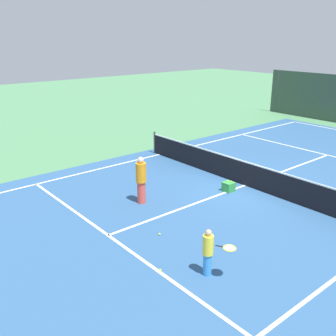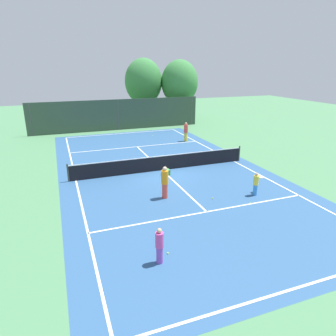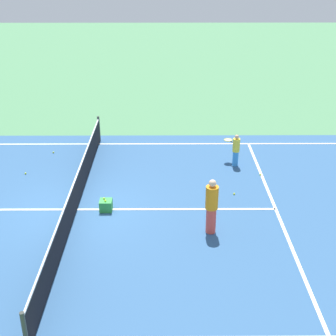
% 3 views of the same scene
% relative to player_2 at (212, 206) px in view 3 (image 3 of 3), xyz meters
% --- Properties ---
extents(ground_plane, '(80.00, 80.00, 0.00)m').
position_rel_player_2_xyz_m(ground_plane, '(1.31, 4.19, -0.88)').
color(ground_plane, '#4C8456').
extents(court_surface, '(13.00, 25.00, 0.01)m').
position_rel_player_2_xyz_m(court_surface, '(1.31, 4.19, -0.88)').
color(court_surface, '#2D5684').
rests_on(court_surface, ground_plane).
extents(tennis_net, '(11.90, 0.10, 1.10)m').
position_rel_player_2_xyz_m(tennis_net, '(1.31, 4.19, -0.37)').
color(tennis_net, '#333833').
rests_on(tennis_net, ground_plane).
extents(player_2, '(0.37, 0.37, 1.72)m').
position_rel_player_2_xyz_m(player_2, '(0.00, 0.00, 0.00)').
color(player_2, '#E54C3F').
rests_on(player_2, ground_plane).
extents(player_3, '(0.83, 0.62, 1.27)m').
position_rel_player_2_xyz_m(player_3, '(4.66, -1.33, -0.22)').
color(player_3, '#388CD8').
rests_on(player_3, ground_plane).
extents(ball_crate, '(0.39, 0.39, 0.43)m').
position_rel_player_2_xyz_m(ball_crate, '(1.27, 3.23, -0.70)').
color(ball_crate, green).
rests_on(ball_crate, ground_plane).
extents(tennis_ball_0, '(0.07, 0.07, 0.07)m').
position_rel_player_2_xyz_m(tennis_ball_0, '(3.91, 6.52, -0.85)').
color(tennis_ball_0, '#CCE533').
rests_on(tennis_ball_0, ground_plane).
extents(tennis_ball_1, '(0.07, 0.07, 0.07)m').
position_rel_player_2_xyz_m(tennis_ball_1, '(3.77, -2.17, -0.85)').
color(tennis_ball_1, '#CCE533').
rests_on(tennis_ball_1, ground_plane).
extents(tennis_ball_2, '(0.07, 0.07, 0.07)m').
position_rel_player_2_xyz_m(tennis_ball_2, '(5.87, 5.90, -0.85)').
color(tennis_ball_2, '#CCE533').
rests_on(tennis_ball_2, ground_plane).
extents(tennis_ball_5, '(0.07, 0.07, 0.07)m').
position_rel_player_2_xyz_m(tennis_ball_5, '(2.29, -1.01, -0.85)').
color(tennis_ball_5, '#CCE533').
rests_on(tennis_ball_5, ground_plane).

